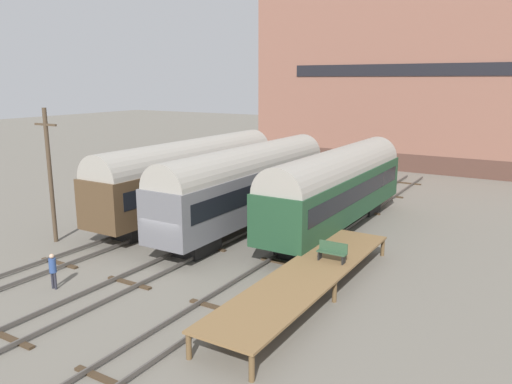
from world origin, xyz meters
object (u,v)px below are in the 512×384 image
train_car_brown (191,173)px  utility_pole (50,174)px  bench (332,251)px  train_car_green (337,185)px  person_worker (53,268)px  train_car_grey (247,182)px

train_car_brown → utility_pole: (-3.31, -8.67, 1.03)m
bench → train_car_green: bearing=111.1°
train_car_brown → train_car_green: bearing=11.2°
train_car_green → person_worker: 16.98m
person_worker → train_car_grey: bearing=78.7°
train_car_green → bench: bearing=-68.9°
utility_pole → person_worker: bearing=-38.0°
train_car_green → bench: (3.04, -7.88, -1.39)m
train_car_brown → person_worker: 13.55m
train_car_grey → person_worker: 12.98m
train_car_grey → bench: train_car_grey is taller
bench → person_worker: bench is taller
train_car_brown → utility_pole: utility_pole is taller
train_car_brown → person_worker: (2.46, -13.17, -2.03)m
bench → train_car_brown: bearing=155.5°
train_car_green → bench: 8.56m
train_car_green → train_car_grey: bearing=-152.8°
train_car_brown → bench: (12.97, -5.92, -1.49)m
train_car_green → person_worker: size_ratio=9.62×
train_car_brown → bench: train_car_brown is taller
person_worker → utility_pole: (-5.77, 4.50, 3.06)m
train_car_grey → utility_pole: size_ratio=2.10×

